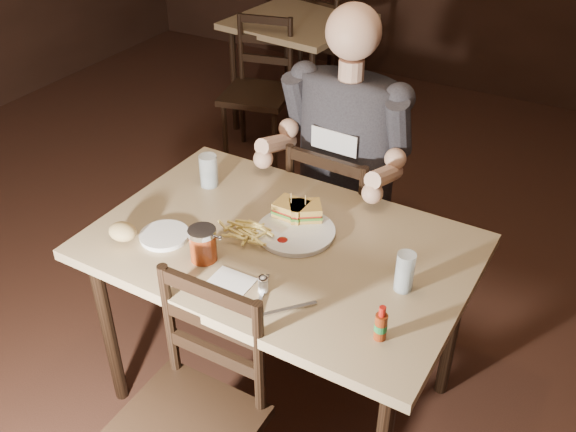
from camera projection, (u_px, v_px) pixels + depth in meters
The scene contains 23 objects.
room_shell at pixel (190, 57), 1.92m from camera, with size 7.00×7.00×7.00m.
main_table at pixel (281, 259), 2.25m from camera, with size 1.30×0.88×0.77m.
bg_table at pixel (299, 32), 4.31m from camera, with size 0.88×0.88×0.77m.
chair_far at pixel (343, 226), 2.85m from camera, with size 0.41×0.45×0.89m, color black, non-canonical shape.
chair_near at pixel (183, 430), 1.96m from camera, with size 0.41×0.45×0.89m, color black, non-canonical shape.
bg_chair_far at pixel (333, 39), 4.83m from camera, with size 0.43×0.47×0.93m, color black, non-canonical shape.
bg_chair_near at pixel (257, 94), 4.05m from camera, with size 0.41×0.45×0.89m, color black, non-canonical shape.
diner at pixel (343, 129), 2.53m from camera, with size 0.56×0.44×0.97m, color #333339, non-canonical shape.
dinner_plate at pixel (296, 233), 2.24m from camera, with size 0.27×0.27×0.02m, color white.
sandwich_left at pixel (291, 205), 2.28m from camera, with size 0.11×0.09×0.10m, color gold, non-canonical shape.
sandwich_right at pixel (305, 207), 2.27m from camera, with size 0.11×0.09×0.10m, color gold, non-canonical shape.
fries_pile at pixel (248, 231), 2.21m from camera, with size 0.25×0.18×0.04m, color #EFD76F, non-canonical shape.
ketchup_dollop at pixel (282, 240), 2.18m from camera, with size 0.04×0.04×0.01m, color maroon.
glass_left at pixel (209, 171), 2.48m from camera, with size 0.07×0.07×0.13m, color silver.
glass_right at pixel (405, 272), 1.97m from camera, with size 0.06×0.06×0.13m, color silver.
hot_sauce at pixel (381, 323), 1.80m from camera, with size 0.04×0.04×0.12m, color maroon, non-canonical shape.
salt_shaker at pixel (263, 284), 1.98m from camera, with size 0.03×0.03×0.06m, color white, non-canonical shape.
syrup_dispenser at pixel (203, 244), 2.10m from camera, with size 0.09×0.09×0.12m, color maroon, non-canonical shape.
napkin at pixel (229, 284), 2.02m from camera, with size 0.14×0.13×0.00m, color white.
knife at pixel (262, 295), 1.97m from camera, with size 0.01×0.20×0.00m, color silver.
fork at pixel (289, 309), 1.92m from camera, with size 0.01×0.17×0.01m, color silver.
side_plate at pixel (165, 236), 2.22m from camera, with size 0.17×0.17×0.01m, color white.
bread_roll at pixel (123, 232), 2.18m from camera, with size 0.10×0.08×0.06m, color tan.
Camera 1 is at (1.16, -1.47, 2.09)m, focal length 40.00 mm.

